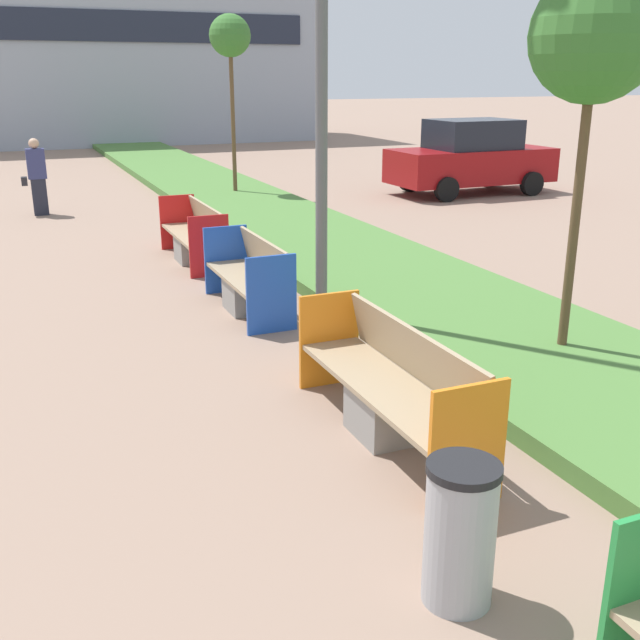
% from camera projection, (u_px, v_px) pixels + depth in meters
% --- Properties ---
extents(planter_grass_strip, '(2.80, 120.00, 0.18)m').
position_uv_depth(planter_grass_strip, '(382.00, 275.00, 11.17)').
color(planter_grass_strip, '#4C7A38').
rests_on(planter_grass_strip, ground).
extents(building_backdrop, '(16.87, 7.20, 8.70)m').
position_uv_depth(building_backdrop, '(124.00, 41.00, 33.66)').
color(building_backdrop, '#939EAD').
rests_on(building_backdrop, ground).
extents(bench_orange_frame, '(0.65, 2.45, 0.94)m').
position_uv_depth(bench_orange_frame, '(391.00, 393.00, 6.31)').
color(bench_orange_frame, gray).
rests_on(bench_orange_frame, ground).
extents(bench_blue_frame, '(0.65, 1.95, 0.94)m').
position_uv_depth(bench_blue_frame, '(250.00, 283.00, 9.69)').
color(bench_blue_frame, gray).
rests_on(bench_blue_frame, ground).
extents(bench_red_frame, '(0.65, 2.17, 0.94)m').
position_uv_depth(bench_red_frame, '(195.00, 239.00, 12.26)').
color(bench_red_frame, gray).
rests_on(bench_red_frame, ground).
extents(litter_bin, '(0.43, 0.43, 0.89)m').
position_uv_depth(litter_bin, '(460.00, 533.00, 4.27)').
color(litter_bin, '#9EA0A5').
rests_on(litter_bin, ground).
extents(sapling_tree_near, '(1.26, 1.26, 3.91)m').
position_uv_depth(sapling_tree_near, '(595.00, 39.00, 7.09)').
color(sapling_tree_near, brown).
rests_on(sapling_tree_near, ground).
extents(sapling_tree_far, '(0.98, 0.98, 4.29)m').
position_uv_depth(sapling_tree_far, '(230.00, 39.00, 17.52)').
color(sapling_tree_far, brown).
rests_on(sapling_tree_far, ground).
extents(pedestrian_walking, '(0.53, 0.24, 1.64)m').
position_uv_depth(pedestrian_walking, '(37.00, 177.00, 16.16)').
color(pedestrian_walking, '#232633').
rests_on(pedestrian_walking, ground).
extents(parked_car_distant, '(4.23, 2.00, 1.86)m').
position_uv_depth(parked_car_distant, '(471.00, 158.00, 19.08)').
color(parked_car_distant, maroon).
rests_on(parked_car_distant, ground).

